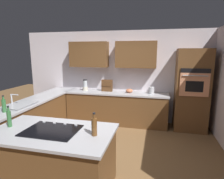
{
  "coord_description": "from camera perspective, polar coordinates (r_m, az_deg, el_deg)",
  "views": [
    {
      "loc": [
        -0.98,
        3.35,
        2.01
      ],
      "look_at": [
        0.02,
        -0.84,
        1.15
      ],
      "focal_mm": 30.4,
      "sensor_mm": 36.0,
      "label": 1
    }
  ],
  "objects": [
    {
      "name": "ground_plane",
      "position": [
        4.03,
        -2.62,
        -18.7
      ],
      "size": [
        14.0,
        14.0,
        0.0
      ],
      "primitive_type": "plane",
      "color": "brown"
    },
    {
      "name": "second_bottle",
      "position": [
        2.59,
        -5.37,
        -10.92
      ],
      "size": [
        0.08,
        0.08,
        0.32
      ],
      "color": "brown",
      "rests_on": "island_top"
    },
    {
      "name": "spice_rack",
      "position": [
        5.41,
        -1.52,
        1.2
      ],
      "size": [
        0.31,
        0.11,
        0.33
      ],
      "color": "brown",
      "rests_on": "countertop_back"
    },
    {
      "name": "dish_soap_bottle",
      "position": [
        4.07,
        -29.74,
        -4.16
      ],
      "size": [
        0.07,
        0.07,
        0.32
      ],
      "color": "#336B38",
      "rests_on": "countertop_side"
    },
    {
      "name": "lower_cabinets_back",
      "position": [
        5.42,
        1.38,
        -5.72
      ],
      "size": [
        2.8,
        0.6,
        0.86
      ],
      "primitive_type": "cube",
      "color": "brown",
      "rests_on": "ground"
    },
    {
      "name": "cooktop",
      "position": [
        2.91,
        -17.62,
        -11.56
      ],
      "size": [
        0.76,
        0.56,
        0.03
      ],
      "color": "black",
      "rests_on": "island_top"
    },
    {
      "name": "countertop_back",
      "position": [
        5.3,
        1.4,
        -1.06
      ],
      "size": [
        2.84,
        0.64,
        0.04
      ],
      "primitive_type": "cube",
      "color": "#B2B2B7",
      "rests_on": "lower_cabinets_back"
    },
    {
      "name": "wall_oven",
      "position": [
        5.23,
        22.8,
        -0.23
      ],
      "size": [
        0.8,
        0.66,
        2.09
      ],
      "color": "brown",
      "rests_on": "ground"
    },
    {
      "name": "lower_cabinets_side",
      "position": [
        5.05,
        -21.26,
        -7.76
      ],
      "size": [
        0.6,
        2.9,
        0.86
      ],
      "primitive_type": "cube",
      "color": "brown",
      "rests_on": "ground"
    },
    {
      "name": "oil_bottle",
      "position": [
        3.25,
        -28.53,
        -7.61
      ],
      "size": [
        0.06,
        0.06,
        0.33
      ],
      "color": "#336B38",
      "rests_on": "island_top"
    },
    {
      "name": "mixing_bowl",
      "position": [
        5.28,
        5.24,
        -0.35
      ],
      "size": [
        0.2,
        0.2,
        0.11
      ],
      "primitive_type": "ellipsoid",
      "color": "#CC724C",
      "rests_on": "countertop_back"
    },
    {
      "name": "kettle",
      "position": [
        5.22,
        11.77,
        -0.25
      ],
      "size": [
        0.15,
        0.15,
        0.18
      ],
      "primitive_type": "cylinder",
      "color": "#B7BABF",
      "rests_on": "countertop_back"
    },
    {
      "name": "blender",
      "position": [
        5.59,
        -8.05,
        1.13
      ],
      "size": [
        0.15,
        0.15,
        0.32
      ],
      "color": "beige",
      "rests_on": "countertop_back"
    },
    {
      "name": "countertop_side",
      "position": [
        4.93,
        -21.63,
        -2.8
      ],
      "size": [
        0.64,
        2.94,
        0.04
      ],
      "primitive_type": "cube",
      "color": "#B2B2B7",
      "rests_on": "lower_cabinets_side"
    },
    {
      "name": "sink_unit",
      "position": [
        4.48,
        -25.99,
        -4.0
      ],
      "size": [
        0.46,
        0.7,
        0.23
      ],
      "color": "#515456",
      "rests_on": "countertop_side"
    },
    {
      "name": "island_base",
      "position": [
        3.11,
        -17.13,
        -19.75
      ],
      "size": [
        1.69,
        0.93,
        0.86
      ],
      "primitive_type": "cube",
      "color": "brown",
      "rests_on": "ground"
    },
    {
      "name": "island_top",
      "position": [
        2.91,
        -17.65,
        -12.1
      ],
      "size": [
        1.77,
        1.01,
        0.04
      ],
      "primitive_type": "cube",
      "color": "#B2B2B7",
      "rests_on": "island_base"
    },
    {
      "name": "wall_back",
      "position": [
        5.52,
        2.45,
        5.53
      ],
      "size": [
        6.0,
        0.44,
        2.6
      ],
      "color": "silver",
      "rests_on": "ground"
    }
  ]
}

